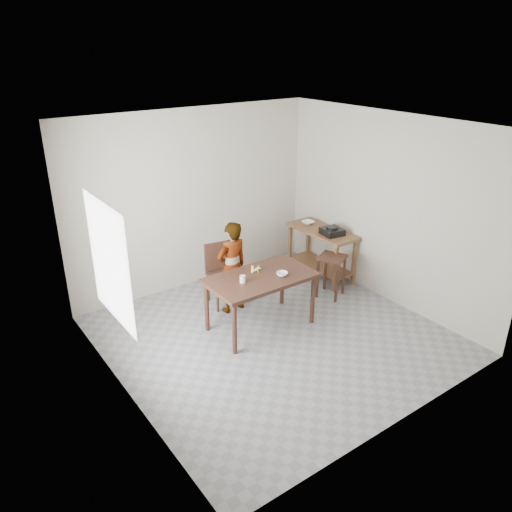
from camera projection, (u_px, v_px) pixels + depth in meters
floor at (274, 337)px, 6.54m from camera, size 4.00×4.00×0.04m
ceiling at (277, 124)px, 5.44m from camera, size 4.00×4.00×0.04m
wall_back at (193, 200)px, 7.49m from camera, size 4.00×0.04×2.70m
wall_front at (413, 308)px, 4.49m from camera, size 4.00×0.04×2.70m
wall_left at (113, 285)px, 4.91m from camera, size 0.04×4.00×2.70m
wall_right at (388, 209)px, 7.07m from camera, size 0.04×4.00×2.70m
window_pane at (109, 263)px, 5.03m from camera, size 0.02×1.10×1.30m
dining_table at (260, 302)px, 6.60m from camera, size 1.40×0.80×0.75m
prep_counter at (321, 253)px, 8.03m from camera, size 0.50×1.20×0.80m
child at (232, 267)px, 6.90m from camera, size 0.51×0.36×1.33m
dining_chair at (224, 276)px, 7.15m from camera, size 0.50×0.50×0.90m
stool at (331, 276)px, 7.43m from camera, size 0.48×0.48×0.64m
glass_tumbler at (243, 279)px, 6.27m from camera, size 0.10×0.10×0.09m
small_bowl at (282, 274)px, 6.46m from camera, size 0.17×0.17×0.05m
banana at (256, 270)px, 6.57m from camera, size 0.16×0.11×0.05m
serving_bowl at (308, 223)px, 8.11m from camera, size 0.21×0.21×0.05m
gas_burner at (332, 231)px, 7.66m from camera, size 0.34×0.34×0.10m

